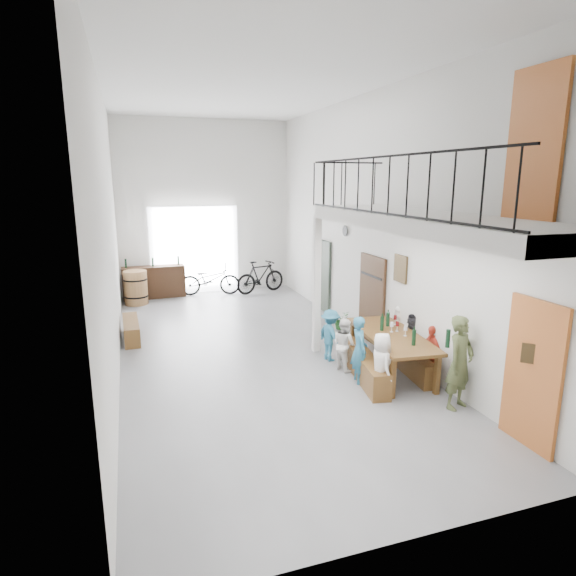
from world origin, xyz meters
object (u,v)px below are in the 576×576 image
object	(u,v)px
tasting_table	(392,338)
side_bench	(131,330)
bicycle_near	(210,280)
serving_counter	(154,282)
oak_barrel	(136,288)
host_standing	(460,363)
bench_inner	(364,366)

from	to	relation	value
tasting_table	side_bench	bearing A→B (deg)	148.47
tasting_table	side_bench	xyz separation A→B (m)	(-4.70, 3.72, -0.49)
tasting_table	bicycle_near	size ratio (longest dim) A/B	1.31
side_bench	serving_counter	world-z (taller)	serving_counter
oak_barrel	host_standing	distance (m)	9.86
side_bench	bicycle_near	xyz separation A→B (m)	(2.48, 3.77, 0.28)
serving_counter	bicycle_near	distance (m)	1.74
bicycle_near	side_bench	bearing A→B (deg)	157.50
oak_barrel	bicycle_near	xyz separation A→B (m)	(2.28, 0.49, -0.00)
side_bench	host_standing	distance (m)	7.33
side_bench	host_standing	size ratio (longest dim) A/B	1.00
tasting_table	serving_counter	world-z (taller)	serving_counter
side_bench	oak_barrel	xyz separation A→B (m)	(0.19, 3.28, 0.29)
serving_counter	bicycle_near	bearing A→B (deg)	-9.38
bench_inner	side_bench	world-z (taller)	bench_inner
host_standing	bicycle_near	bearing A→B (deg)	83.06
tasting_table	bench_inner	world-z (taller)	tasting_table
serving_counter	host_standing	distance (m)	10.23
tasting_table	side_bench	world-z (taller)	tasting_table
oak_barrel	serving_counter	size ratio (longest dim) A/B	0.54
bench_inner	host_standing	xyz separation A→B (m)	(0.90, -1.53, 0.54)
tasting_table	host_standing	xyz separation A→B (m)	(0.31, -1.60, 0.07)
oak_barrel	host_standing	size ratio (longest dim) A/B	0.65
serving_counter	tasting_table	bearing A→B (deg)	-65.38
tasting_table	host_standing	bearing A→B (deg)	-72.15
bicycle_near	oak_barrel	bearing A→B (deg)	112.96
oak_barrel	serving_counter	world-z (taller)	oak_barrel
bench_inner	bicycle_near	world-z (taller)	bicycle_near
tasting_table	bicycle_near	xyz separation A→B (m)	(-2.22, 7.49, -0.20)
bench_inner	host_standing	distance (m)	1.85
tasting_table	host_standing	distance (m)	1.63
bicycle_near	bench_inner	bearing A→B (deg)	-157.03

